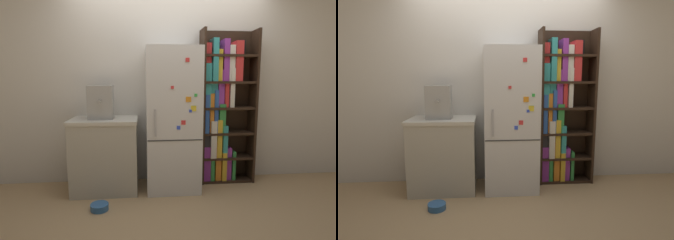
# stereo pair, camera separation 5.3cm
# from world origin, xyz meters

# --- Properties ---
(ground_plane) EXTENTS (16.00, 16.00, 0.00)m
(ground_plane) POSITION_xyz_m (0.00, 0.00, 0.00)
(ground_plane) COLOR tan
(wall_back) EXTENTS (8.00, 0.05, 2.60)m
(wall_back) POSITION_xyz_m (0.00, 0.47, 1.30)
(wall_back) COLOR silver
(wall_back) RESTS_ON ground_plane
(refrigerator) EXTENTS (0.63, 0.61, 1.71)m
(refrigerator) POSITION_xyz_m (-0.00, 0.16, 0.85)
(refrigerator) COLOR silver
(refrigerator) RESTS_ON ground_plane
(bookshelf) EXTENTS (0.70, 0.28, 1.95)m
(bookshelf) POSITION_xyz_m (0.66, 0.33, 0.95)
(bookshelf) COLOR black
(bookshelf) RESTS_ON ground_plane
(kitchen_counter) EXTENTS (0.78, 0.59, 0.88)m
(kitchen_counter) POSITION_xyz_m (-0.81, 0.17, 0.44)
(kitchen_counter) COLOR #BCB7A8
(kitchen_counter) RESTS_ON ground_plane
(espresso_machine) EXTENTS (0.28, 0.29, 0.39)m
(espresso_machine) POSITION_xyz_m (-0.84, 0.15, 1.08)
(espresso_machine) COLOR #A5A39E
(espresso_machine) RESTS_ON kitchen_counter
(pet_bowl) EXTENTS (0.19, 0.19, 0.07)m
(pet_bowl) POSITION_xyz_m (-0.82, -0.37, 0.04)
(pet_bowl) COLOR #3366A5
(pet_bowl) RESTS_ON ground_plane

